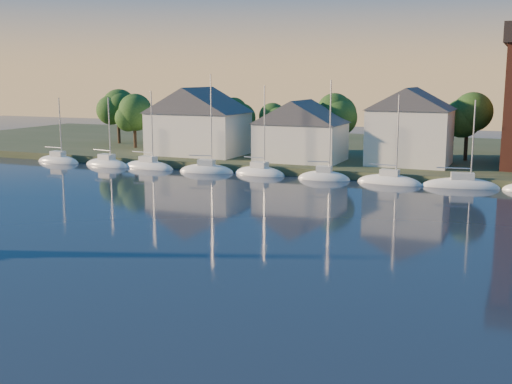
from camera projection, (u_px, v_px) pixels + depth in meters
The scene contains 8 objects.
ground at pixel (39, 322), 32.32m from camera, with size 260.00×260.00×0.00m, color black.
shoreline_land at pixel (375, 155), 100.13m from camera, with size 160.00×50.00×2.00m, color #313F24.
wooden_dock at pixel (333, 176), 79.34m from camera, with size 120.00×3.00×1.00m, color brown.
clubhouse_west at pixel (198, 120), 92.24m from camera, with size 13.65×9.45×9.64m.
clubhouse_centre at pixel (301, 130), 85.27m from camera, with size 11.55×8.40×8.08m.
clubhouse_east at pixel (410, 126), 81.49m from camera, with size 10.50×8.40×9.80m.
tree_line at pixel (371, 113), 87.22m from camera, with size 93.40×5.40×8.90m.
moored_fleet at pixel (294, 177), 78.16m from camera, with size 79.50×2.40×12.05m.
Camera 1 is at (22.17, -23.81, 12.24)m, focal length 45.00 mm.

